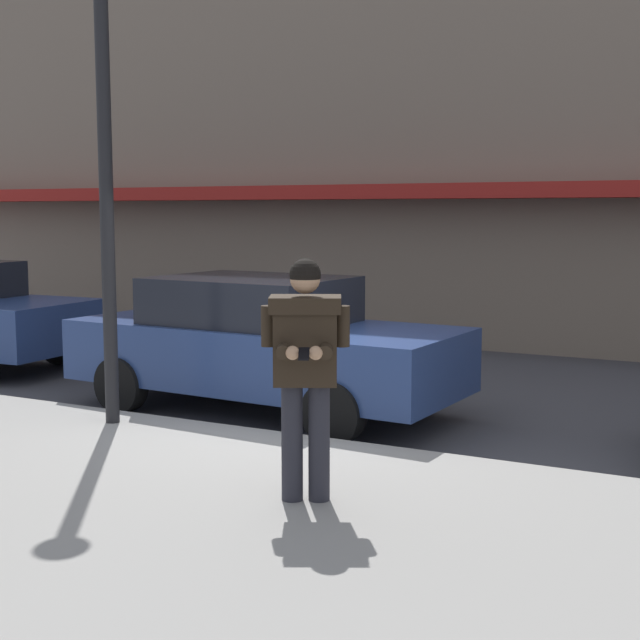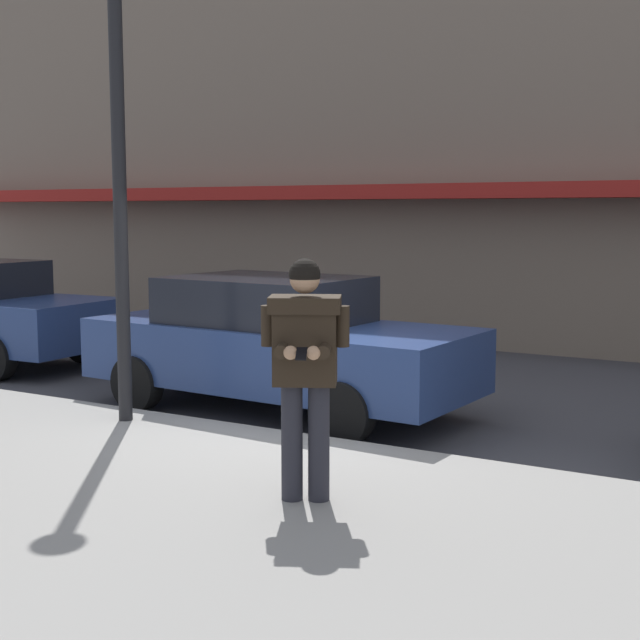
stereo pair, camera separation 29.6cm
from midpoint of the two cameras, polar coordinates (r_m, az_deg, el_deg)
name	(u,v)px [view 2 (the right image)]	position (r m, az deg, el deg)	size (l,w,h in m)	color
ground_plane	(300,440)	(9.00, -0.31, -7.72)	(80.00, 80.00, 0.00)	#3D3D42
sidewalk	(208,544)	(6.18, -5.81, -14.06)	(32.00, 5.30, 0.14)	gray
curb_paint_line	(393,452)	(8.60, 5.69, -8.43)	(28.00, 0.12, 0.01)	silver
storefront_facade	(610,25)	(16.65, 18.59, 17.47)	(28.00, 4.70, 10.84)	#756656
parked_sedan_mid	(276,343)	(10.15, -2.01, -1.48)	(4.60, 2.12, 1.54)	navy
man_texting_on_phone	(305,353)	(6.51, 0.34, -2.14)	(0.62, 0.65, 1.81)	#23232B
street_lamp_post	(118,124)	(9.23, -11.90, 12.17)	(0.36, 0.36, 4.88)	black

